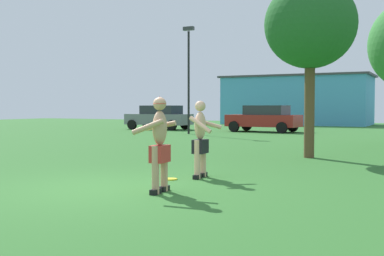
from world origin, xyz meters
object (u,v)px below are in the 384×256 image
(player_with_cap, at_px, (159,140))
(car_red_far_end, at_px, (264,118))
(player_in_black, at_px, (201,137))
(car_gray_near_post, at_px, (159,117))
(lamp_post, at_px, (189,69))
(frisbee, at_px, (170,179))
(tree_left_field, at_px, (310,25))

(player_with_cap, relative_size, car_red_far_end, 0.38)
(player_in_black, xyz_separation_m, car_gray_near_post, (-11.97, 18.32, -0.04))
(car_gray_near_post, xyz_separation_m, car_red_far_end, (7.20, 0.14, 0.00))
(player_in_black, distance_m, lamp_post, 16.59)
(car_red_far_end, bearing_deg, lamp_post, -126.35)
(frisbee, xyz_separation_m, car_gray_near_post, (-11.54, 18.84, 0.81))
(player_with_cap, xyz_separation_m, tree_left_field, (0.95, 7.01, 2.96))
(player_with_cap, xyz_separation_m, frisbee, (-0.57, 1.39, -0.91))
(player_in_black, height_order, tree_left_field, tree_left_field)
(player_in_black, height_order, car_red_far_end, player_in_black)
(player_with_cap, distance_m, lamp_post, 18.32)
(tree_left_field, bearing_deg, car_gray_near_post, 134.64)
(player_with_cap, relative_size, player_in_black, 1.03)
(car_red_far_end, distance_m, lamp_post, 5.74)
(player_in_black, bearing_deg, player_with_cap, -86.06)
(player_in_black, bearing_deg, frisbee, -130.29)
(car_gray_near_post, bearing_deg, car_red_far_end, 1.08)
(player_in_black, bearing_deg, lamp_post, 118.31)
(player_with_cap, height_order, lamp_post, lamp_post)
(player_with_cap, height_order, tree_left_field, tree_left_field)
(car_red_far_end, bearing_deg, tree_left_field, -66.32)
(player_in_black, distance_m, frisbee, 1.09)
(lamp_post, bearing_deg, player_with_cap, -64.19)
(player_in_black, relative_size, lamp_post, 0.28)
(lamp_post, xyz_separation_m, tree_left_field, (8.84, -9.30, 0.30))
(car_gray_near_post, relative_size, car_red_far_end, 0.97)
(player_with_cap, relative_size, frisbee, 5.99)
(frisbee, distance_m, lamp_post, 17.00)
(car_gray_near_post, relative_size, lamp_post, 0.73)
(lamp_post, bearing_deg, player_in_black, -61.69)
(player_in_black, xyz_separation_m, tree_left_field, (1.08, 5.10, 3.02))
(player_with_cap, bearing_deg, frisbee, 112.29)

